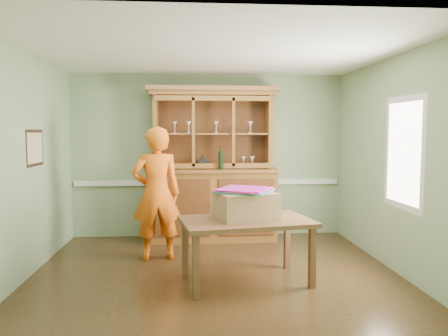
{
  "coord_description": "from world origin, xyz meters",
  "views": [
    {
      "loc": [
        -0.3,
        -5.31,
        1.76
      ],
      "look_at": [
        0.14,
        0.4,
        1.28
      ],
      "focal_mm": 35.0,
      "sensor_mm": 36.0,
      "label": 1
    }
  ],
  "objects": [
    {
      "name": "framed_map",
      "position": [
        -2.23,
        0.3,
        1.55
      ],
      "size": [
        0.03,
        0.6,
        0.46
      ],
      "color": "black",
      "rests_on": "wall_left"
    },
    {
      "name": "window_panel",
      "position": [
        2.23,
        -0.3,
        1.5
      ],
      "size": [
        0.03,
        0.96,
        1.36
      ],
      "color": "white",
      "rests_on": "wall_right"
    },
    {
      "name": "kite_stack",
      "position": [
        0.34,
        -0.29,
        1.07
      ],
      "size": [
        0.75,
        0.75,
        0.04
      ],
      "rotation": [
        0.0,
        0.0,
        1.02
      ],
      "color": "green",
      "rests_on": "cardboard_box"
    },
    {
      "name": "china_hutch",
      "position": [
        0.07,
        1.72,
        0.86
      ],
      "size": [
        2.1,
        0.69,
        2.46
      ],
      "color": "olive",
      "rests_on": "floor"
    },
    {
      "name": "wall_left",
      "position": [
        -2.25,
        0.0,
        1.35
      ],
      "size": [
        0.0,
        4.0,
        4.0
      ],
      "primitive_type": "plane",
      "rotation": [
        1.57,
        0.0,
        1.57
      ],
      "color": "gray",
      "rests_on": "floor"
    },
    {
      "name": "wall_back",
      "position": [
        0.0,
        2.0,
        1.35
      ],
      "size": [
        4.5,
        0.0,
        4.5
      ],
      "primitive_type": "plane",
      "rotation": [
        1.57,
        0.0,
        0.0
      ],
      "color": "gray",
      "rests_on": "floor"
    },
    {
      "name": "dining_table",
      "position": [
        0.34,
        -0.36,
        0.65
      ],
      "size": [
        1.61,
        1.13,
        0.74
      ],
      "rotation": [
        0.0,
        0.0,
        0.17
      ],
      "color": "brown",
      "rests_on": "floor"
    },
    {
      "name": "wall_right",
      "position": [
        2.25,
        0.0,
        1.35
      ],
      "size": [
        0.0,
        4.0,
        4.0
      ],
      "primitive_type": "plane",
      "rotation": [
        1.57,
        0.0,
        -1.57
      ],
      "color": "gray",
      "rests_on": "floor"
    },
    {
      "name": "floor",
      "position": [
        0.0,
        0.0,
        0.0
      ],
      "size": [
        4.5,
        4.5,
        0.0
      ],
      "primitive_type": "plane",
      "color": "#422C15",
      "rests_on": "ground"
    },
    {
      "name": "wall_front",
      "position": [
        0.0,
        -2.0,
        1.35
      ],
      "size": [
        4.5,
        0.0,
        4.5
      ],
      "primitive_type": "plane",
      "rotation": [
        -1.57,
        0.0,
        0.0
      ],
      "color": "gray",
      "rests_on": "floor"
    },
    {
      "name": "chair_rail",
      "position": [
        0.0,
        1.98,
        0.9
      ],
      "size": [
        4.41,
        0.05,
        0.08
      ],
      "primitive_type": "cube",
      "color": "white",
      "rests_on": "wall_back"
    },
    {
      "name": "ceiling",
      "position": [
        0.0,
        0.0,
        2.7
      ],
      "size": [
        4.5,
        4.5,
        0.0
      ],
      "primitive_type": "plane",
      "rotation": [
        3.14,
        0.0,
        0.0
      ],
      "color": "white",
      "rests_on": "wall_back"
    },
    {
      "name": "cardboard_box",
      "position": [
        0.34,
        -0.31,
        0.89
      ],
      "size": [
        0.78,
        0.69,
        0.31
      ],
      "primitive_type": "cube",
      "rotation": [
        0.0,
        0.0,
        0.28
      ],
      "color": "#956E4D",
      "rests_on": "dining_table"
    },
    {
      "name": "person",
      "position": [
        -0.76,
        0.65,
        0.91
      ],
      "size": [
        0.73,
        0.55,
        1.82
      ],
      "primitive_type": "imported",
      "rotation": [
        0.0,
        0.0,
        3.32
      ],
      "color": "orange",
      "rests_on": "floor"
    }
  ]
}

